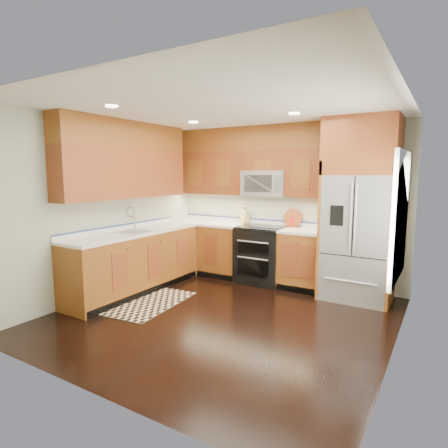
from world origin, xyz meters
The scene contains 16 objects.
ground centered at (0.00, 0.00, 0.00)m, with size 4.00×4.00×0.00m, color black.
wall_back centered at (0.00, 2.00, 1.30)m, with size 4.00×0.02×2.60m, color beige.
wall_left centered at (-2.00, 0.00, 1.30)m, with size 0.02×4.00×2.60m, color beige.
wall_right centered at (2.00, 0.00, 1.30)m, with size 0.02×4.00×2.60m, color beige.
window centered at (1.98, 0.20, 1.40)m, with size 0.04×1.10×1.30m.
base_cabinets centered at (-1.23, 0.90, 0.45)m, with size 2.85×3.00×0.90m.
countertop centered at (-1.09, 1.01, 0.92)m, with size 2.86×3.01×0.04m.
upper_cabinets centered at (-1.15, 1.09, 2.02)m, with size 2.85×3.00×1.15m.
range centered at (-0.25, 1.67, 0.47)m, with size 0.76×0.67×0.95m.
microwave centered at (-0.25, 1.80, 1.66)m, with size 0.76×0.40×0.42m.
refrigerator centered at (1.30, 1.63, 1.30)m, with size 0.98×0.75×2.60m.
sink_faucet centered at (-1.73, 0.23, 0.99)m, with size 0.54×0.44×0.37m.
rug centered at (-1.17, -0.11, 0.01)m, with size 0.79×1.32×0.01m, color black.
knife_block centered at (-0.69, 1.91, 1.06)m, with size 0.13×0.17×0.29m.
utensil_crock centered at (0.19, 1.93, 1.06)m, with size 0.15×0.15×0.34m.
cutting_board centered at (0.19, 1.92, 0.95)m, with size 0.31×0.31×0.02m, color brown.
Camera 1 is at (2.40, -3.92, 1.83)m, focal length 30.00 mm.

